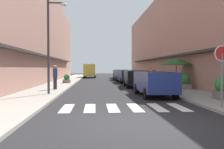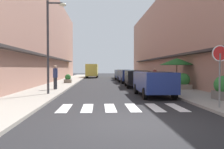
% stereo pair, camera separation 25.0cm
% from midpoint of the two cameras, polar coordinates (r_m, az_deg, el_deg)
% --- Properties ---
extents(ground_plane, '(101.43, 101.43, 0.00)m').
position_cam_midpoint_polar(ground_plane, '(25.65, -1.56, -2.21)').
color(ground_plane, '#232326').
extents(sidewalk_left, '(2.84, 64.55, 0.12)m').
position_cam_midpoint_polar(sidewalk_left, '(25.89, -12.17, -2.07)').
color(sidewalk_left, '#9E998E').
rests_on(sidewalk_left, ground_plane).
extents(sidewalk_right, '(2.84, 64.55, 0.12)m').
position_cam_midpoint_polar(sidewalk_right, '(26.28, 8.88, -2.00)').
color(sidewalk_right, gray).
rests_on(sidewalk_right, ground_plane).
extents(building_row_left, '(5.50, 43.49, 10.75)m').
position_cam_midpoint_polar(building_row_left, '(28.18, -19.86, 8.99)').
color(building_row_left, '#A87A6B').
rests_on(building_row_left, ground_plane).
extents(building_row_right, '(5.50, 43.49, 10.20)m').
position_cam_midpoint_polar(building_row_right, '(28.80, 16.05, 8.30)').
color(building_row_right, '#A87A6B').
rests_on(building_row_right, ground_plane).
extents(crosswalk, '(5.20, 2.20, 0.01)m').
position_cam_midpoint_polar(crosswalk, '(10.19, 2.12, -7.91)').
color(crosswalk, silver).
rests_on(crosswalk, ground_plane).
extents(parked_car_near, '(1.83, 4.41, 1.47)m').
position_cam_midpoint_polar(parked_car_near, '(14.39, 9.56, -1.49)').
color(parked_car_near, navy).
rests_on(parked_car_near, ground_plane).
extents(parked_car_mid, '(1.94, 4.17, 1.47)m').
position_cam_midpoint_polar(parked_car_mid, '(20.92, 5.29, -0.54)').
color(parked_car_mid, black).
rests_on(parked_car_mid, ground_plane).
extents(parked_car_far, '(1.96, 4.30, 1.47)m').
position_cam_midpoint_polar(parked_car_far, '(27.02, 3.19, -0.06)').
color(parked_car_far, navy).
rests_on(parked_car_far, ground_plane).
extents(parked_car_distant, '(1.97, 4.10, 1.47)m').
position_cam_midpoint_polar(parked_car_distant, '(32.83, 1.92, 0.22)').
color(parked_car_distant, navy).
rests_on(parked_car_distant, ground_plane).
extents(delivery_van, '(2.13, 5.45, 2.37)m').
position_cam_midpoint_polar(delivery_van, '(41.96, -5.43, 1.17)').
color(delivery_van, '#D8CC4C').
rests_on(delivery_van, ground_plane).
extents(round_street_sign, '(0.65, 0.07, 2.46)m').
position_cam_midpoint_polar(round_street_sign, '(10.41, 24.13, 3.19)').
color(round_street_sign, slate).
rests_on(round_street_sign, sidewalk_right).
extents(street_lamp, '(1.19, 0.28, 5.65)m').
position_cam_midpoint_polar(street_lamp, '(15.10, -14.73, 8.61)').
color(street_lamp, '#38383D').
rests_on(street_lamp, sidewalk_left).
extents(cafe_umbrella, '(2.72, 2.72, 2.36)m').
position_cam_midpoint_polar(cafe_umbrella, '(19.69, 14.72, 3.00)').
color(cafe_umbrella, '#262626').
rests_on(cafe_umbrella, sidewalk_right).
extents(planter_corner, '(0.90, 0.90, 1.18)m').
position_cam_midpoint_polar(planter_corner, '(13.14, 24.64, -2.86)').
color(planter_corner, slate).
rests_on(planter_corner, sidewalk_right).
extents(planter_midblock, '(1.00, 1.00, 1.18)m').
position_cam_midpoint_polar(planter_midblock, '(18.68, 16.20, -1.61)').
color(planter_midblock, gray).
rests_on(planter_midblock, sidewalk_right).
extents(planter_far, '(0.76, 0.76, 0.90)m').
position_cam_midpoint_polar(planter_far, '(25.63, -11.01, -1.07)').
color(planter_far, gray).
rests_on(planter_far, sidewalk_left).
extents(pedestrian_walking_near, '(0.34, 0.34, 1.54)m').
position_cam_midpoint_polar(pedestrian_walking_near, '(23.11, 9.62, -0.35)').
color(pedestrian_walking_near, '#282B33').
rests_on(pedestrian_walking_near, sidewalk_right).
extents(pedestrian_walking_far, '(0.34, 0.34, 1.77)m').
position_cam_midpoint_polar(pedestrian_walking_far, '(18.05, -13.80, -0.47)').
color(pedestrian_walking_far, '#282B33').
rests_on(pedestrian_walking_far, sidewalk_left).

